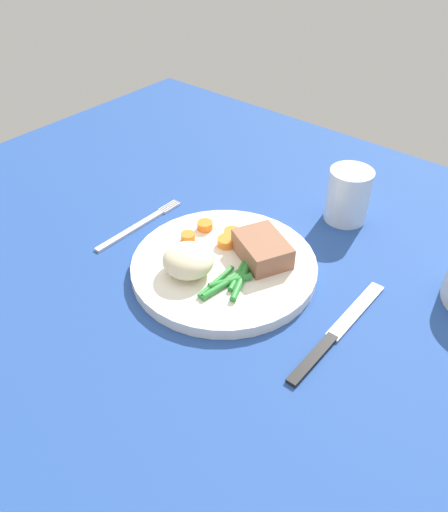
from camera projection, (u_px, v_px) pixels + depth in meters
The scene contains 9 objects.
dining_table at pixel (249, 272), 71.21cm from camera, with size 120.00×90.00×2.00cm.
dinner_plate at pixel (224, 266), 69.30cm from camera, with size 25.10×25.10×1.60cm, color white.
meat_portion at pixel (262, 249), 68.50cm from camera, with size 7.76×5.68×3.08cm, color #936047.
mashed_potatoes at pixel (188, 260), 66.04cm from camera, with size 6.76×6.58×3.79cm, color beige.
carrot_slices at pixel (219, 237), 72.27cm from camera, with size 7.25×7.11×1.19cm.
green_beans at pixel (231, 280), 65.32cm from camera, with size 4.64×10.38×0.87cm.
fork at pixel (139, 225), 77.84cm from camera, with size 1.44×16.60×0.40cm.
knife at pixel (336, 333), 60.70cm from camera, with size 1.70×20.50×0.64cm.
water_glass at pixel (348, 199), 77.46cm from camera, with size 6.54×6.54×8.32cm.
Camera 1 is at (32.01, -43.67, 47.43)cm, focal length 35.88 mm.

